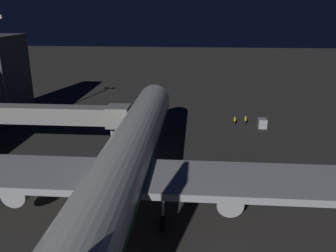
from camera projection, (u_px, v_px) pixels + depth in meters
ground_plane at (142, 166)px, 48.72m from camera, size 320.00×320.00×0.00m
airliner_at_gate at (121, 170)px, 34.84m from camera, size 57.48×62.04×18.48m
jet_bridge at (57, 115)px, 52.59m from camera, size 25.24×3.40×7.15m
apron_floodlight_mast at (1, 67)px, 59.27m from camera, size 2.90×0.50×19.66m
baggage_container_mid_row at (262, 123)px, 64.35m from camera, size 1.50×1.79×1.69m
ground_crew_by_belt_loader at (235, 120)px, 65.67m from camera, size 0.40×0.40×1.70m
ground_crew_marshaller_fwd at (245, 120)px, 65.55m from camera, size 0.40×0.40×1.86m
traffic_cone_nose_port at (168, 126)px, 64.90m from camera, size 0.36×0.36×0.55m
traffic_cone_nose_starboard at (144, 125)px, 65.24m from camera, size 0.36×0.36×0.55m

